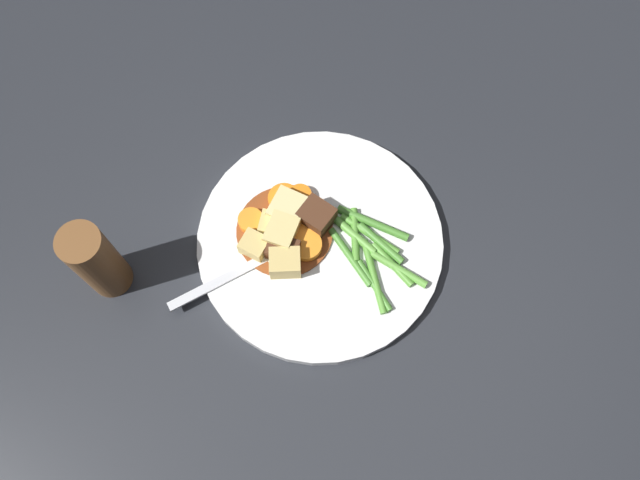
{
  "coord_description": "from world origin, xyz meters",
  "views": [
    {
      "loc": [
        -0.06,
        0.25,
        0.71
      ],
      "look_at": [
        0.0,
        0.0,
        0.01
      ],
      "focal_mm": 38.07,
      "sensor_mm": 36.0,
      "label": 1
    }
  ],
  "objects_px": {
    "carrot_slice_0": "(300,196)",
    "meat_chunk_1": "(283,250)",
    "potato_chunk_0": "(269,227)",
    "carrot_slice_5": "(300,233)",
    "potato_chunk_3": "(282,233)",
    "carrot_slice_4": "(284,199)",
    "carrot_slice_2": "(306,246)",
    "carrot_slice_1": "(251,222)",
    "dinner_plate": "(320,242)",
    "potato_chunk_1": "(285,263)",
    "fork": "(248,267)",
    "carrot_slice_3": "(306,212)",
    "potato_chunk_2": "(288,210)",
    "potato_chunk_4": "(255,245)",
    "meat_chunk_0": "(316,216)",
    "pepper_mill": "(96,261)"
  },
  "relations": [
    {
      "from": "carrot_slice_0",
      "to": "meat_chunk_1",
      "type": "distance_m",
      "value": 0.07
    },
    {
      "from": "meat_chunk_0",
      "to": "potato_chunk_0",
      "type": "bearing_deg",
      "value": 26.92
    },
    {
      "from": "potato_chunk_0",
      "to": "pepper_mill",
      "type": "xyz_separation_m",
      "value": [
        0.15,
        0.09,
        0.03
      ]
    },
    {
      "from": "carrot_slice_1",
      "to": "carrot_slice_5",
      "type": "distance_m",
      "value": 0.06
    },
    {
      "from": "carrot_slice_4",
      "to": "fork",
      "type": "distance_m",
      "value": 0.09
    },
    {
      "from": "carrot_slice_4",
      "to": "carrot_slice_2",
      "type": "bearing_deg",
      "value": 128.78
    },
    {
      "from": "potato_chunk_1",
      "to": "potato_chunk_2",
      "type": "relative_size",
      "value": 0.89
    },
    {
      "from": "carrot_slice_5",
      "to": "potato_chunk_1",
      "type": "distance_m",
      "value": 0.04
    },
    {
      "from": "potato_chunk_3",
      "to": "meat_chunk_1",
      "type": "xyz_separation_m",
      "value": [
        -0.01,
        0.02,
        -0.0
      ]
    },
    {
      "from": "dinner_plate",
      "to": "potato_chunk_4",
      "type": "relative_size",
      "value": 9.78
    },
    {
      "from": "potato_chunk_2",
      "to": "potato_chunk_4",
      "type": "height_order",
      "value": "potato_chunk_2"
    },
    {
      "from": "carrot_slice_3",
      "to": "potato_chunk_4",
      "type": "bearing_deg",
      "value": 52.11
    },
    {
      "from": "carrot_slice_2",
      "to": "potato_chunk_4",
      "type": "distance_m",
      "value": 0.06
    },
    {
      "from": "dinner_plate",
      "to": "carrot_slice_0",
      "type": "xyz_separation_m",
      "value": [
        0.03,
        -0.04,
        0.01
      ]
    },
    {
      "from": "carrot_slice_5",
      "to": "fork",
      "type": "relative_size",
      "value": 0.23
    },
    {
      "from": "carrot_slice_3",
      "to": "potato_chunk_0",
      "type": "xyz_separation_m",
      "value": [
        0.03,
        0.03,
        0.01
      ]
    },
    {
      "from": "potato_chunk_1",
      "to": "meat_chunk_1",
      "type": "distance_m",
      "value": 0.02
    },
    {
      "from": "carrot_slice_3",
      "to": "potato_chunk_1",
      "type": "height_order",
      "value": "potato_chunk_1"
    },
    {
      "from": "dinner_plate",
      "to": "carrot_slice_5",
      "type": "height_order",
      "value": "carrot_slice_5"
    },
    {
      "from": "carrot_slice_0",
      "to": "carrot_slice_1",
      "type": "bearing_deg",
      "value": 45.04
    },
    {
      "from": "carrot_slice_5",
      "to": "potato_chunk_2",
      "type": "bearing_deg",
      "value": -45.7
    },
    {
      "from": "potato_chunk_4",
      "to": "meat_chunk_1",
      "type": "xyz_separation_m",
      "value": [
        -0.03,
        -0.0,
        0.0
      ]
    },
    {
      "from": "carrot_slice_1",
      "to": "potato_chunk_4",
      "type": "height_order",
      "value": "potato_chunk_4"
    },
    {
      "from": "dinner_plate",
      "to": "meat_chunk_0",
      "type": "relative_size",
      "value": 7.85
    },
    {
      "from": "dinner_plate",
      "to": "fork",
      "type": "xyz_separation_m",
      "value": [
        0.07,
        0.05,
        0.01
      ]
    },
    {
      "from": "dinner_plate",
      "to": "potato_chunk_0",
      "type": "relative_size",
      "value": 10.44
    },
    {
      "from": "meat_chunk_1",
      "to": "carrot_slice_5",
      "type": "bearing_deg",
      "value": -115.03
    },
    {
      "from": "carrot_slice_4",
      "to": "potato_chunk_1",
      "type": "distance_m",
      "value": 0.08
    },
    {
      "from": "carrot_slice_2",
      "to": "pepper_mill",
      "type": "distance_m",
      "value": 0.22
    },
    {
      "from": "dinner_plate",
      "to": "pepper_mill",
      "type": "bearing_deg",
      "value": 24.37
    },
    {
      "from": "carrot_slice_0",
      "to": "meat_chunk_1",
      "type": "xyz_separation_m",
      "value": [
        0.0,
        0.07,
        0.01
      ]
    },
    {
      "from": "carrot_slice_0",
      "to": "carrot_slice_5",
      "type": "relative_size",
      "value": 0.82
    },
    {
      "from": "dinner_plate",
      "to": "carrot_slice_5",
      "type": "distance_m",
      "value": 0.03
    },
    {
      "from": "carrot_slice_5",
      "to": "potato_chunk_0",
      "type": "distance_m",
      "value": 0.03
    },
    {
      "from": "potato_chunk_0",
      "to": "potato_chunk_1",
      "type": "xyz_separation_m",
      "value": [
        -0.03,
        0.04,
        0.0
      ]
    },
    {
      "from": "carrot_slice_0",
      "to": "potato_chunk_1",
      "type": "xyz_separation_m",
      "value": [
        -0.01,
        0.08,
        0.01
      ]
    },
    {
      "from": "carrot_slice_2",
      "to": "potato_chunk_0",
      "type": "distance_m",
      "value": 0.04
    },
    {
      "from": "potato_chunk_0",
      "to": "carrot_slice_4",
      "type": "bearing_deg",
      "value": -98.52
    },
    {
      "from": "dinner_plate",
      "to": "pepper_mill",
      "type": "distance_m",
      "value": 0.24
    },
    {
      "from": "dinner_plate",
      "to": "potato_chunk_0",
      "type": "distance_m",
      "value": 0.06
    },
    {
      "from": "carrot_slice_5",
      "to": "potato_chunk_3",
      "type": "relative_size",
      "value": 0.86
    },
    {
      "from": "carrot_slice_2",
      "to": "potato_chunk_4",
      "type": "bearing_deg",
      "value": 15.93
    },
    {
      "from": "potato_chunk_1",
      "to": "potato_chunk_4",
      "type": "distance_m",
      "value": 0.04
    },
    {
      "from": "meat_chunk_1",
      "to": "potato_chunk_0",
      "type": "bearing_deg",
      "value": -45.95
    },
    {
      "from": "potato_chunk_0",
      "to": "carrot_slice_2",
      "type": "bearing_deg",
      "value": 167.81
    },
    {
      "from": "carrot_slice_0",
      "to": "meat_chunk_1",
      "type": "relative_size",
      "value": 0.76
    },
    {
      "from": "carrot_slice_0",
      "to": "potato_chunk_0",
      "type": "height_order",
      "value": "potato_chunk_0"
    },
    {
      "from": "potato_chunk_4",
      "to": "meat_chunk_1",
      "type": "distance_m",
      "value": 0.03
    },
    {
      "from": "carrot_slice_2",
      "to": "carrot_slice_4",
      "type": "xyz_separation_m",
      "value": [
        0.04,
        -0.05,
        -0.0
      ]
    },
    {
      "from": "carrot_slice_3",
      "to": "meat_chunk_0",
      "type": "height_order",
      "value": "meat_chunk_0"
    }
  ]
}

